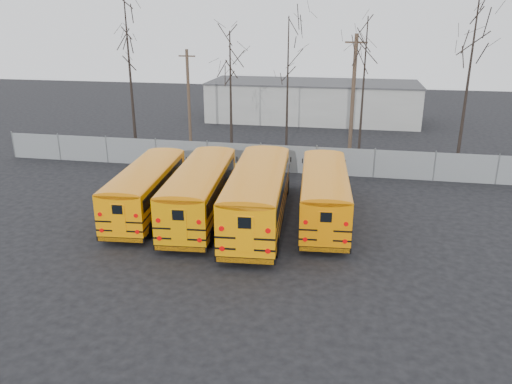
% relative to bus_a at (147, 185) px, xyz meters
% --- Properties ---
extents(ground, '(120.00, 120.00, 0.00)m').
position_rel_bus_a_xyz_m(ground, '(4.74, -2.63, -1.68)').
color(ground, black).
rests_on(ground, ground).
extents(fence, '(40.00, 0.04, 2.00)m').
position_rel_bus_a_xyz_m(fence, '(4.74, 9.37, -0.68)').
color(fence, gray).
rests_on(fence, ground).
extents(distant_building, '(22.00, 8.00, 4.00)m').
position_rel_bus_a_xyz_m(distant_building, '(6.74, 29.37, 0.32)').
color(distant_building, '#B2B3AE').
rests_on(distant_building, ground).
extents(bus_a, '(3.27, 10.44, 2.88)m').
position_rel_bus_a_xyz_m(bus_a, '(0.00, 0.00, 0.00)').
color(bus_a, black).
rests_on(bus_a, ground).
extents(bus_b, '(3.45, 11.16, 3.08)m').
position_rel_bus_a_xyz_m(bus_b, '(3.17, -0.14, 0.12)').
color(bus_b, black).
rests_on(bus_b, ground).
extents(bus_c, '(3.55, 11.91, 3.29)m').
position_rel_bus_a_xyz_m(bus_c, '(6.42, -0.45, 0.24)').
color(bus_c, black).
rests_on(bus_c, ground).
extents(bus_d, '(3.23, 10.74, 2.97)m').
position_rel_bus_a_xyz_m(bus_d, '(9.81, 0.90, 0.05)').
color(bus_d, black).
rests_on(bus_d, ground).
extents(utility_pole_left, '(1.45, 0.26, 8.14)m').
position_rel_bus_a_xyz_m(utility_pole_left, '(-2.55, 15.44, 2.50)').
color(utility_pole_left, '#4B392B').
rests_on(utility_pole_left, ground).
extents(utility_pole_right, '(1.66, 0.57, 9.48)m').
position_rel_bus_a_xyz_m(utility_pole_right, '(10.99, 13.96, 3.19)').
color(utility_pole_right, '#493729').
rests_on(utility_pole_right, ground).
extents(tree_0, '(0.26, 0.26, 11.83)m').
position_rel_bus_a_xyz_m(tree_0, '(-6.38, 12.71, 4.23)').
color(tree_0, black).
rests_on(tree_0, ground).
extents(tree_1, '(0.26, 0.26, 9.69)m').
position_rel_bus_a_xyz_m(tree_1, '(2.16, 11.09, 3.16)').
color(tree_1, black).
rests_on(tree_1, ground).
extents(tree_2, '(0.26, 0.26, 10.69)m').
position_rel_bus_a_xyz_m(tree_2, '(6.12, 12.87, 3.66)').
color(tree_2, black).
rests_on(tree_2, ground).
extents(tree_3, '(0.26, 0.26, 10.68)m').
position_rel_bus_a_xyz_m(tree_3, '(11.67, 11.25, 3.65)').
color(tree_3, black).
rests_on(tree_3, ground).
extents(tree_4, '(0.26, 0.26, 12.11)m').
position_rel_bus_a_xyz_m(tree_4, '(18.61, 11.64, 4.37)').
color(tree_4, black).
rests_on(tree_4, ground).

